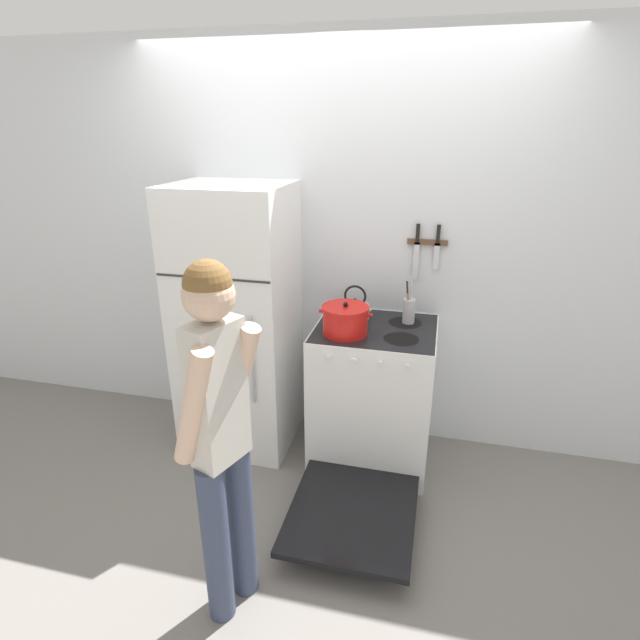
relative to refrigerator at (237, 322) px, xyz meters
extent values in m
plane|color=slate|center=(0.59, 0.30, -0.86)|extent=(14.00, 14.00, 0.00)
cube|color=silver|center=(0.59, 0.33, 0.42)|extent=(10.00, 0.06, 2.55)
cube|color=white|center=(0.00, 0.00, 0.00)|extent=(0.70, 0.60, 1.71)
cube|color=#2D2D2D|center=(0.00, -0.30, 0.38)|extent=(0.68, 0.01, 0.01)
cylinder|color=#B2B5BA|center=(0.22, -0.32, -0.10)|extent=(0.02, 0.02, 0.55)
cube|color=white|center=(0.89, -0.01, -0.40)|extent=(0.72, 0.63, 0.91)
cube|color=black|center=(0.89, -0.01, 0.04)|extent=(0.70, 0.62, 0.02)
cube|color=black|center=(0.89, -0.30, -0.41)|extent=(0.62, 0.05, 0.69)
cylinder|color=black|center=(0.73, -0.14, 0.05)|extent=(0.20, 0.20, 0.01)
cylinder|color=black|center=(1.05, -0.14, 0.05)|extent=(0.20, 0.20, 0.01)
cylinder|color=black|center=(0.73, 0.11, 0.05)|extent=(0.20, 0.20, 0.01)
cylinder|color=black|center=(1.05, 0.11, 0.05)|extent=(0.20, 0.20, 0.01)
cylinder|color=silver|center=(0.67, -0.34, -0.02)|extent=(0.04, 0.02, 0.04)
cylinder|color=silver|center=(0.82, -0.34, -0.02)|extent=(0.04, 0.02, 0.04)
cylinder|color=silver|center=(0.96, -0.34, -0.02)|extent=(0.04, 0.02, 0.04)
cylinder|color=silver|center=(1.10, -0.34, -0.02)|extent=(0.04, 0.02, 0.04)
cube|color=black|center=(0.89, -0.69, -0.74)|extent=(0.66, 0.73, 0.04)
cube|color=#99999E|center=(0.89, -0.09, -0.45)|extent=(0.58, 0.35, 0.01)
cylinder|color=red|center=(0.73, -0.14, 0.12)|extent=(0.26, 0.26, 0.15)
cylinder|color=red|center=(0.73, -0.14, 0.21)|extent=(0.27, 0.27, 0.02)
sphere|color=black|center=(0.73, -0.14, 0.23)|extent=(0.03, 0.03, 0.03)
cylinder|color=red|center=(0.59, -0.14, 0.18)|extent=(0.03, 0.02, 0.02)
cylinder|color=red|center=(0.87, -0.14, 0.18)|extent=(0.03, 0.02, 0.02)
cylinder|color=silver|center=(0.74, 0.11, 0.09)|extent=(0.18, 0.18, 0.09)
cone|color=silver|center=(0.74, 0.11, 0.15)|extent=(0.17, 0.17, 0.02)
sphere|color=black|center=(0.74, 0.11, 0.17)|extent=(0.02, 0.02, 0.02)
cone|color=silver|center=(0.82, 0.11, 0.10)|extent=(0.10, 0.03, 0.08)
torus|color=black|center=(0.74, 0.11, 0.20)|extent=(0.14, 0.01, 0.14)
cylinder|color=#B7BABF|center=(1.07, 0.12, 0.12)|extent=(0.07, 0.07, 0.15)
cylinder|color=#9E7547|center=(1.05, 0.11, 0.16)|extent=(0.02, 0.03, 0.16)
cylinder|color=#232326|center=(1.06, 0.11, 0.20)|extent=(0.04, 0.04, 0.23)
cylinder|color=#B2B5BA|center=(1.07, 0.13, 0.21)|extent=(0.02, 0.06, 0.25)
cylinder|color=#38425B|center=(0.42, -1.30, -0.46)|extent=(0.11, 0.11, 0.79)
cylinder|color=#38425B|center=(0.47, -1.15, -0.46)|extent=(0.11, 0.11, 0.79)
cube|color=beige|center=(0.44, -1.22, 0.22)|extent=(0.19, 0.25, 0.59)
cylinder|color=beige|center=(0.40, -1.34, 0.22)|extent=(0.25, 0.16, 0.52)
cylinder|color=beige|center=(0.48, -1.11, 0.22)|extent=(0.25, 0.16, 0.52)
sphere|color=beige|center=(0.44, -1.22, 0.62)|extent=(0.19, 0.19, 0.19)
sphere|color=brown|center=(0.44, -1.22, 0.66)|extent=(0.17, 0.17, 0.17)
cube|color=brown|center=(1.14, 0.29, 0.51)|extent=(0.24, 0.02, 0.03)
cube|color=silver|center=(1.08, 0.28, 0.40)|extent=(0.03, 0.00, 0.23)
cube|color=black|center=(1.08, 0.28, 0.57)|extent=(0.02, 0.02, 0.11)
cube|color=silver|center=(1.20, 0.28, 0.43)|extent=(0.03, 0.00, 0.16)
cube|color=black|center=(1.20, 0.28, 0.57)|extent=(0.02, 0.02, 0.11)
camera|label=1|loc=(1.22, -2.74, 1.19)|focal=28.00mm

